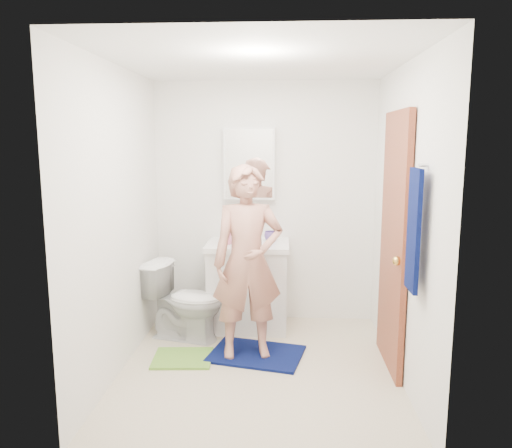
{
  "coord_description": "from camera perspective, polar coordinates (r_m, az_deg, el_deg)",
  "views": [
    {
      "loc": [
        0.19,
        -3.78,
        1.82
      ],
      "look_at": [
        -0.04,
        0.25,
        1.14
      ],
      "focal_mm": 35.0,
      "sensor_mm": 36.0,
      "label": 1
    }
  ],
  "objects": [
    {
      "name": "towel_hook",
      "position": [
        3.33,
        18.62,
        6.41
      ],
      "size": [
        0.06,
        0.02,
        0.02
      ],
      "primitive_type": "cylinder",
      "rotation": [
        0.0,
        1.57,
        0.0
      ],
      "color": "silver",
      "rests_on": "wall_right"
    },
    {
      "name": "wall_front",
      "position": [
        2.65,
        -1.01,
        -4.04
      ],
      "size": [
        2.2,
        0.02,
        2.4
      ],
      "primitive_type": "cube",
      "color": "white",
      "rests_on": "ground"
    },
    {
      "name": "toothbrush_cup",
      "position": [
        4.87,
        1.69,
        -1.41
      ],
      "size": [
        0.14,
        0.14,
        0.1
      ],
      "primitive_type": "imported",
      "rotation": [
        0.0,
        0.0,
        0.14
      ],
      "color": "#59408D",
      "rests_on": "countertop"
    },
    {
      "name": "bath_mat",
      "position": [
        4.42,
        0.04,
        -14.64
      ],
      "size": [
        0.87,
        0.71,
        0.02
      ],
      "primitive_type": "cube",
      "rotation": [
        0.0,
        0.0,
        -0.23
      ],
      "color": "#071149",
      "rests_on": "floor"
    },
    {
      "name": "towel",
      "position": [
        3.37,
        17.58,
        -0.71
      ],
      "size": [
        0.03,
        0.24,
        0.8
      ],
      "primitive_type": "cube",
      "color": "#071149",
      "rests_on": "wall_right"
    },
    {
      "name": "mirror_panel",
      "position": [
        4.88,
        -0.81,
        6.9
      ],
      "size": [
        0.46,
        0.01,
        0.66
      ],
      "primitive_type": "cube",
      "color": "white",
      "rests_on": "wall_back"
    },
    {
      "name": "door_knob",
      "position": [
        3.81,
        15.81,
        -4.09
      ],
      "size": [
        0.07,
        0.07,
        0.07
      ],
      "primitive_type": "sphere",
      "color": "gold",
      "rests_on": "door"
    },
    {
      "name": "green_rug",
      "position": [
        4.4,
        -8.38,
        -14.93
      ],
      "size": [
        0.51,
        0.44,
        0.02
      ],
      "primitive_type": "cube",
      "rotation": [
        0.0,
        0.0,
        0.06
      ],
      "color": "#6CA838",
      "rests_on": "floor"
    },
    {
      "name": "sink_basin",
      "position": [
        4.81,
        -0.92,
        -2.26
      ],
      "size": [
        0.4,
        0.4,
        0.03
      ],
      "primitive_type": "cylinder",
      "color": "white",
      "rests_on": "countertop"
    },
    {
      "name": "wall_right",
      "position": [
        3.94,
        16.65,
        0.04
      ],
      "size": [
        0.02,
        2.4,
        2.4
      ],
      "primitive_type": "cube",
      "color": "white",
      "rests_on": "ground"
    },
    {
      "name": "wall_back",
      "position": [
        5.03,
        1.01,
        2.42
      ],
      "size": [
        2.2,
        0.02,
        2.4
      ],
      "primitive_type": "cube",
      "color": "white",
      "rests_on": "ground"
    },
    {
      "name": "floor",
      "position": [
        4.21,
        0.3,
        -16.3
      ],
      "size": [
        2.2,
        2.4,
        0.02
      ],
      "primitive_type": "cube",
      "color": "beige",
      "rests_on": "ground"
    },
    {
      "name": "wall_left",
      "position": [
        4.05,
        -15.58,
        0.33
      ],
      "size": [
        0.02,
        2.4,
        2.4
      ],
      "primitive_type": "cube",
      "color": "white",
      "rests_on": "ground"
    },
    {
      "name": "soap_dispenser",
      "position": [
        4.75,
        -3.32,
        -1.04
      ],
      "size": [
        0.11,
        0.11,
        0.21
      ],
      "primitive_type": "imported",
      "rotation": [
        0.0,
        0.0,
        -0.2
      ],
      "color": "#D46383",
      "rests_on": "countertop"
    },
    {
      "name": "vanity_cabinet",
      "position": [
        4.92,
        -0.91,
        -7.29
      ],
      "size": [
        0.75,
        0.55,
        0.8
      ],
      "primitive_type": "cube",
      "color": "white",
      "rests_on": "floor"
    },
    {
      "name": "faucet",
      "position": [
        4.97,
        -0.77,
        -1.05
      ],
      "size": [
        0.03,
        0.03,
        0.12
      ],
      "primitive_type": "cylinder",
      "color": "silver",
      "rests_on": "countertop"
    },
    {
      "name": "man",
      "position": [
        4.14,
        -0.96,
        -4.39
      ],
      "size": [
        0.65,
        0.49,
        1.61
      ],
      "primitive_type": "imported",
      "rotation": [
        0.0,
        0.0,
        0.19
      ],
      "color": "tan",
      "rests_on": "bath_mat"
    },
    {
      "name": "ceiling",
      "position": [
        3.83,
        0.33,
        18.34
      ],
      "size": [
        2.2,
        2.4,
        0.02
      ],
      "primitive_type": "cube",
      "color": "white",
      "rests_on": "ground"
    },
    {
      "name": "toilet",
      "position": [
        4.71,
        -8.11,
        -8.68
      ],
      "size": [
        0.78,
        0.57,
        0.72
      ],
      "primitive_type": "imported",
      "rotation": [
        0.0,
        0.0,
        1.31
      ],
      "color": "white",
      "rests_on": "floor"
    },
    {
      "name": "countertop",
      "position": [
        4.81,
        -0.92,
        -2.44
      ],
      "size": [
        0.79,
        0.59,
        0.05
      ],
      "primitive_type": "cube",
      "color": "white",
      "rests_on": "vanity_cabinet"
    },
    {
      "name": "door",
      "position": [
        4.11,
        15.45,
        -2.02
      ],
      "size": [
        0.05,
        0.8,
        2.05
      ],
      "primitive_type": "cube",
      "color": "brown",
      "rests_on": "ground"
    },
    {
      "name": "medicine_cabinet",
      "position": [
        4.94,
        -0.76,
        6.94
      ],
      "size": [
        0.5,
        0.12,
        0.7
      ],
      "primitive_type": "cube",
      "color": "white",
      "rests_on": "wall_back"
    }
  ]
}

